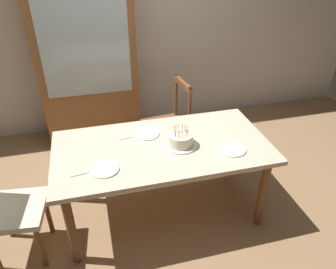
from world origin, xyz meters
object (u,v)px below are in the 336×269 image
Objects in this scene: birthday_cake at (181,140)px; plate_near_celebrant at (105,169)px; chair_upholstered at (0,203)px; china_cabinet at (88,65)px; plate_near_guest at (232,149)px; plate_far_side at (147,134)px; dining_table at (162,154)px; chair_spindle_back at (168,126)px.

birthday_cake is 1.27× the size of plate_near_celebrant.
chair_upholstered is 0.50× the size of china_cabinet.
plate_near_guest is at bearing -59.32° from china_cabinet.
plate_far_side is 1.43m from china_cabinet.
chair_spindle_back reaches higher than dining_table.
chair_spindle_back is 1.19m from china_cabinet.
chair_spindle_back is at bearing 31.02° from chair_upholstered.
dining_table is at bearing 6.19° from chair_upholstered.
birthday_cake is 0.43m from plate_near_guest.
plate_far_side is at bearing 113.43° from dining_table.
birthday_cake is at bearing -97.08° from chair_spindle_back.
chair_spindle_back is at bearing 59.52° from plate_far_side.
plate_near_guest is 1.83m from chair_upholstered.
plate_near_celebrant is at bearing -89.34° from china_cabinet.
birthday_cake is 0.29× the size of chair_upholstered.
birthday_cake reaches higher than dining_table.
chair_spindle_back is at bearing -45.60° from china_cabinet.
china_cabinet is at bearing 65.59° from chair_upholstered.
birthday_cake is (0.15, -0.03, 0.14)m from dining_table.
plate_far_side is 0.75m from plate_near_guest.
china_cabinet reaches higher than plate_near_celebrant.
plate_near_guest is at bearing -21.03° from dining_table.
chair_spindle_back reaches higher than plate_near_celebrant.
plate_near_celebrant is (-0.49, -0.21, 0.09)m from dining_table.
china_cabinet is (0.77, 1.70, 0.42)m from chair_upholstered.
birthday_cake is 0.89m from chair_spindle_back.
dining_table is at bearing -107.71° from chair_spindle_back.
chair_upholstered is at bearing 175.16° from plate_near_celebrant.
birthday_cake is 0.15× the size of china_cabinet.
chair_spindle_back is (0.25, 0.78, -0.20)m from dining_table.
plate_near_celebrant is 1.03m from plate_near_guest.
chair_spindle_back is (0.74, 0.99, -0.29)m from plate_near_celebrant.
birthday_cake reaches higher than plate_near_guest.
birthday_cake is 1.46m from chair_upholstered.
chair_spindle_back is 0.50× the size of china_cabinet.
plate_near_celebrant is 1.00× the size of plate_near_guest.
dining_table is at bearing 158.97° from plate_near_guest.
plate_near_guest is 0.23× the size of chair_spindle_back.
dining_table is at bearing -66.57° from plate_far_side.
plate_near_guest is at bearing 0.00° from plate_near_celebrant.
china_cabinet is at bearing 134.40° from chair_spindle_back.
china_cabinet reaches higher than dining_table.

